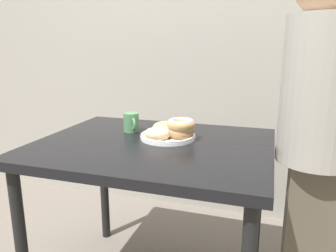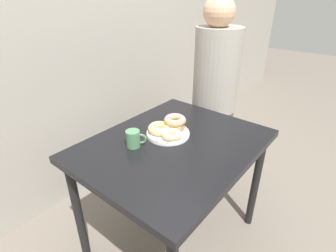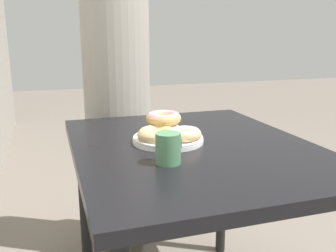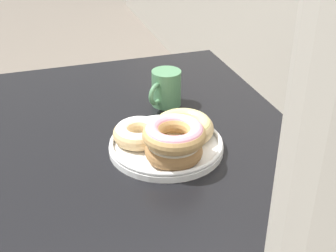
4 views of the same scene
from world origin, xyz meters
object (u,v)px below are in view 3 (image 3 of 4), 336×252
at_px(coffee_mug, 169,148).
at_px(person_figure, 117,100).
at_px(donut_plate, 166,131).
at_px(dining_table, 192,167).

distance_m(coffee_mug, person_figure, 0.87).
height_order(donut_plate, coffee_mug, donut_plate).
bearing_deg(donut_plate, coffee_mug, 164.13).
bearing_deg(dining_table, coffee_mug, 139.21).
bearing_deg(coffee_mug, person_figure, -0.06).
xyz_separation_m(donut_plate, coffee_mug, (-0.23, 0.06, 0.01)).
relative_size(coffee_mug, person_figure, 0.07).
distance_m(dining_table, donut_plate, 0.16).
bearing_deg(coffee_mug, donut_plate, -15.87).
height_order(dining_table, person_figure, person_figure).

